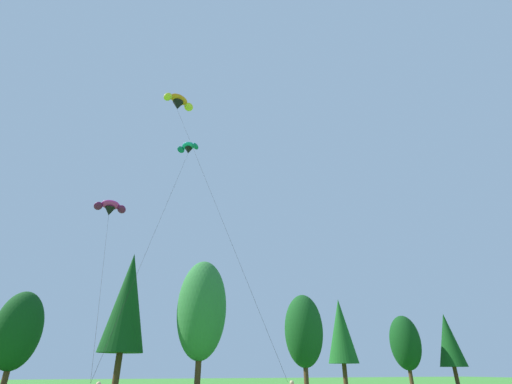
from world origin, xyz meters
TOP-DOWN VIEW (x-y plane):
  - treeline_tree_d at (-14.90, 44.82)m, footprint 4.36×4.36m
  - treeline_tree_e at (-5.01, 46.09)m, footprint 4.87×4.87m
  - treeline_tree_f at (3.18, 43.79)m, footprint 5.59×5.59m
  - treeline_tree_g at (16.54, 44.77)m, footprint 4.78×4.78m
  - treeline_tree_h at (24.08, 48.20)m, footprint 4.12×4.12m
  - treeline_tree_i at (35.44, 48.85)m, footprint 4.43×4.43m
  - treeline_tree_j at (41.35, 46.34)m, footprint 3.80×3.80m
  - parafoil_kite_high_teal at (-2.01, 29.02)m, footprint 5.48×9.17m
  - parafoil_kite_mid_orange at (-3.31, 29.50)m, footprint 7.81×10.85m
  - parafoil_kite_far_magenta at (-7.95, 34.50)m, footprint 3.06×14.29m

SIDE VIEW (x-z plane):
  - treeline_tree_d at x=-14.90m, z-range 1.00..10.49m
  - treeline_tree_i at x=35.44m, z-range 1.03..10.77m
  - treeline_tree_j at x=41.35m, z-range 1.26..11.26m
  - treeline_tree_g at x=16.54m, z-range 1.16..12.21m
  - treeline_tree_h at x=24.08m, z-range 1.45..12.92m
  - treeline_tree_f at x=3.18m, z-range 1.48..15.50m
  - treeline_tree_e at x=-5.01m, z-range 1.88..16.73m
  - parafoil_kite_far_magenta at x=-7.95m, z-range 8.32..23.20m
  - parafoil_kite_high_teal at x=-2.01m, z-range 10.67..29.86m
  - parafoil_kite_mid_orange at x=-3.31m, z-range 13.16..37.87m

